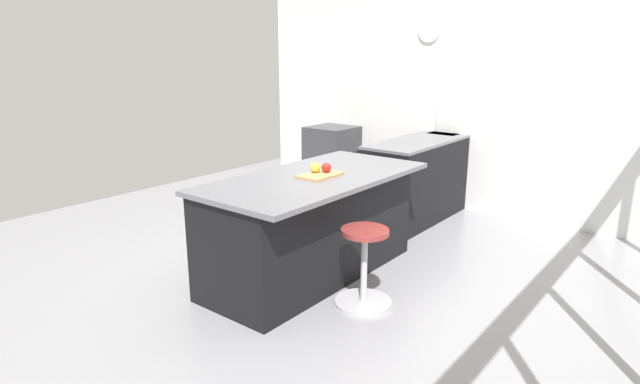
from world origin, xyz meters
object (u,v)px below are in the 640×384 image
object	(u,v)px
apple_yellow	(315,167)
stool_by_window	(364,269)
apple_red	(326,168)
oven_range	(332,159)
cutting_board	(320,175)
kitchen_island	(311,225)

from	to	relation	value
apple_yellow	stool_by_window	bearing A→B (deg)	71.81
stool_by_window	apple_red	bearing A→B (deg)	-115.34
oven_range	apple_yellow	distance (m)	2.92
oven_range	apple_yellow	xyz separation A→B (m)	(2.38, 1.62, 0.51)
cutting_board	apple_red	world-z (taller)	apple_red
kitchen_island	stool_by_window	distance (m)	0.72
oven_range	cutting_board	distance (m)	2.97
apple_yellow	apple_red	bearing A→B (deg)	131.12
cutting_board	stool_by_window	bearing A→B (deg)	71.80
kitchen_island	stool_by_window	xyz separation A→B (m)	(0.19, 0.68, -0.16)
oven_range	kitchen_island	world-z (taller)	same
oven_range	cutting_board	bearing A→B (deg)	35.04
oven_range	cutting_board	size ratio (longest dim) A/B	2.48
oven_range	stool_by_window	distance (m)	3.45
oven_range	cutting_board	xyz separation A→B (m)	(2.40, 1.68, 0.46)
kitchen_island	apple_red	world-z (taller)	apple_red
stool_by_window	apple_red	xyz separation A→B (m)	(-0.27, -0.57, 0.66)
kitchen_island	cutting_board	size ratio (longest dim) A/B	5.70
kitchen_island	apple_yellow	bearing A→B (deg)	119.07
oven_range	stool_by_window	size ratio (longest dim) A/B	1.46
kitchen_island	cutting_board	xyz separation A→B (m)	(0.00, 0.09, 0.45)
kitchen_island	stool_by_window	size ratio (longest dim) A/B	3.35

